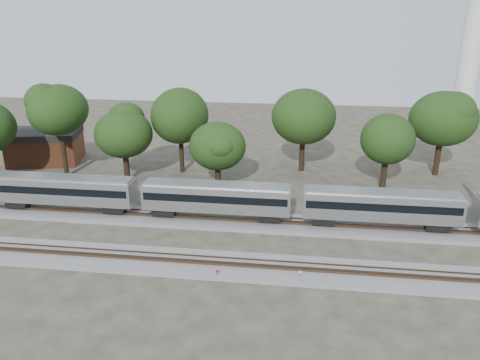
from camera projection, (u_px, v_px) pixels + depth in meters
The scene contains 15 objects.
ground at pixel (207, 246), 48.42m from camera, with size 160.00×160.00×0.00m, color #383328.
track_far at pixel (217, 220), 53.94m from camera, with size 160.00×5.00×0.73m.
track_near at pixel (199, 264), 44.62m from camera, with size 160.00×5.00×0.73m.
train at pixel (298, 201), 51.83m from camera, with size 105.62×3.01×4.44m.
switch_stand_red at pixel (217, 273), 42.27m from camera, with size 0.29×0.10×0.92m.
switch_stand_white at pixel (300, 274), 42.01m from camera, with size 0.31×0.14×1.00m.
switch_lever at pixel (266, 279), 42.22m from camera, with size 0.50×0.30×0.30m, color #512D19.
brick_building at pixel (45, 146), 74.66m from camera, with size 12.07×9.67×5.14m.
tree_1 at pixel (58, 110), 65.49m from camera, with size 10.04×10.04×14.15m.
tree_2 at pixel (124, 134), 64.81m from camera, with size 6.98×6.98×9.84m.
tree_3 at pixel (180, 116), 67.82m from camera, with size 8.75×8.75×12.34m.
tree_4 at pixel (217, 146), 61.75m from camera, with size 6.22×6.22×8.76m.
tree_5 at pixel (304, 117), 68.52m from camera, with size 8.49×8.49×11.98m.
tree_6 at pixel (388, 139), 61.30m from camera, with size 7.22×7.22×10.17m.
tree_7 at pixel (443, 119), 66.69m from camera, with size 8.57×8.57×12.08m.
Camera 1 is at (9.00, -42.38, 22.92)m, focal length 35.00 mm.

